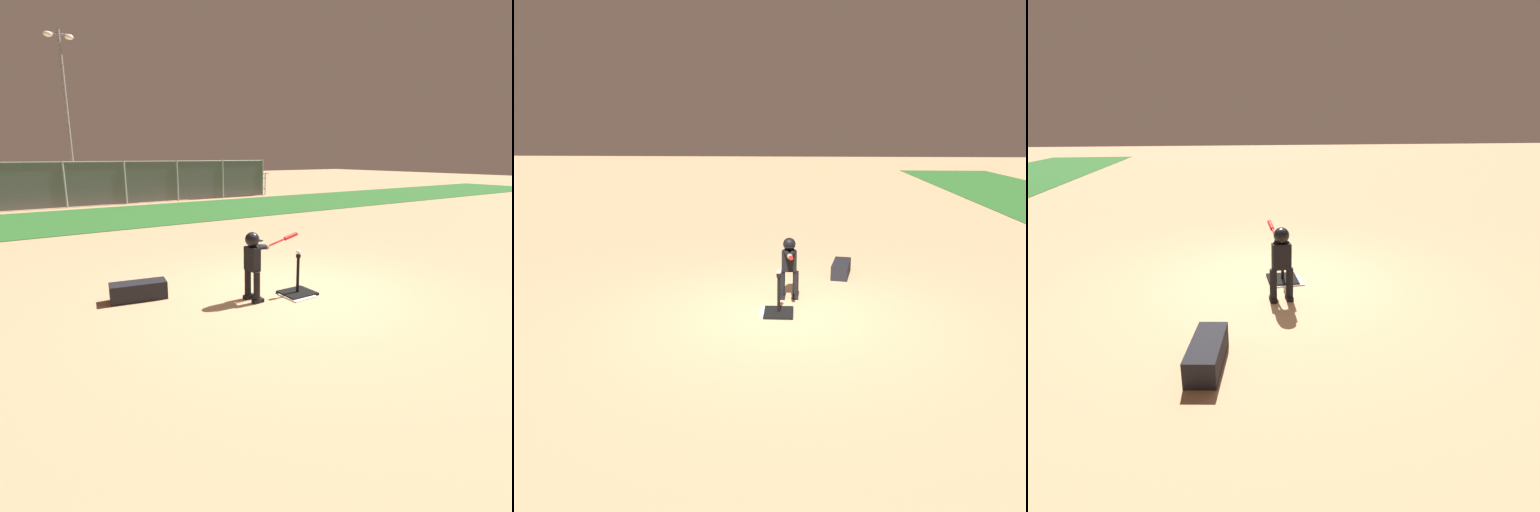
{
  "view_description": "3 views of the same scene",
  "coord_description": "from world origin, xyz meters",
  "views": [
    {
      "loc": [
        -3.89,
        -4.81,
        2.16
      ],
      "look_at": [
        -0.55,
        0.24,
        0.63
      ],
      "focal_mm": 28.0,
      "sensor_mm": 36.0,
      "label": 1
    },
    {
      "loc": [
        7.46,
        0.18,
        2.87
      ],
      "look_at": [
        -0.4,
        -0.27,
        0.84
      ],
      "focal_mm": 35.0,
      "sensor_mm": 36.0,
      "label": 2
    },
    {
      "loc": [
        -5.85,
        0.88,
        2.37
      ],
      "look_at": [
        -0.74,
        -0.01,
        0.66
      ],
      "focal_mm": 28.0,
      "sensor_mm": 36.0,
      "label": 3
    }
  ],
  "objects": [
    {
      "name": "home_plate",
      "position": [
        -0.05,
        -0.19,
        0.01
      ],
      "size": [
        0.45,
        0.45,
        0.02
      ],
      "primitive_type": "cube",
      "rotation": [
        0.0,
        0.0,
        0.03
      ],
      "color": "white",
      "rests_on": "ground_plane"
    },
    {
      "name": "equipment_bag",
      "position": [
        -2.19,
        1.05,
        0.14
      ],
      "size": [
        0.88,
        0.46,
        0.28
      ],
      "primitive_type": "cube",
      "rotation": [
        0.0,
        0.0,
        -0.18
      ],
      "color": "black",
      "rests_on": "ground_plane"
    },
    {
      "name": "batting_tee",
      "position": [
        0.01,
        -0.11,
        0.07
      ],
      "size": [
        0.52,
        0.47,
        0.66
      ],
      "color": "black",
      "rests_on": "ground_plane"
    },
    {
      "name": "ground_plane",
      "position": [
        0.0,
        0.0,
        0.0
      ],
      "size": [
        90.0,
        90.0,
        0.0
      ],
      "primitive_type": "plane",
      "color": "tan"
    },
    {
      "name": "baseball",
      "position": [
        0.01,
        -0.11,
        0.7
      ],
      "size": [
        0.07,
        0.07,
        0.07
      ],
      "primitive_type": "sphere",
      "color": "white",
      "rests_on": "batting_tee"
    },
    {
      "name": "batter_child",
      "position": [
        -0.72,
        0.03,
        0.67
      ],
      "size": [
        1.0,
        0.34,
        1.07
      ],
      "color": "black",
      "rests_on": "ground_plane"
    }
  ]
}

